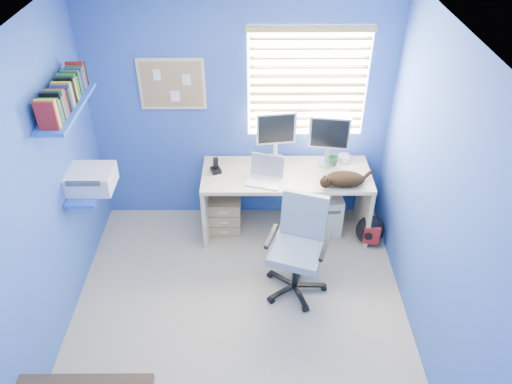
{
  "coord_description": "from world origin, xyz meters",
  "views": [
    {
      "loc": [
        0.13,
        -2.88,
        3.54
      ],
      "look_at": [
        0.15,
        0.65,
        0.95
      ],
      "focal_mm": 35.0,
      "sensor_mm": 36.0,
      "label": 1
    }
  ],
  "objects_px": {
    "desk": "(285,202)",
    "cat": "(345,179)",
    "laptop": "(264,172)",
    "office_chair": "(297,258)",
    "tower_pc": "(330,209)"
  },
  "relations": [
    {
      "from": "laptop",
      "to": "office_chair",
      "type": "relative_size",
      "value": 0.35
    },
    {
      "from": "tower_pc",
      "to": "laptop",
      "type": "bearing_deg",
      "value": -166.11
    },
    {
      "from": "cat",
      "to": "tower_pc",
      "type": "distance_m",
      "value": 0.65
    },
    {
      "from": "tower_pc",
      "to": "office_chair",
      "type": "xyz_separation_m",
      "value": [
        -0.42,
        -0.89,
        0.13
      ]
    },
    {
      "from": "tower_pc",
      "to": "office_chair",
      "type": "distance_m",
      "value": 1.0
    },
    {
      "from": "laptop",
      "to": "cat",
      "type": "distance_m",
      "value": 0.78
    },
    {
      "from": "desk",
      "to": "tower_pc",
      "type": "relative_size",
      "value": 3.76
    },
    {
      "from": "office_chair",
      "to": "desk",
      "type": "bearing_deg",
      "value": 94.82
    },
    {
      "from": "desk",
      "to": "laptop",
      "type": "distance_m",
      "value": 0.55
    },
    {
      "from": "cat",
      "to": "tower_pc",
      "type": "relative_size",
      "value": 0.86
    },
    {
      "from": "laptop",
      "to": "office_chair",
      "type": "bearing_deg",
      "value": -49.82
    },
    {
      "from": "desk",
      "to": "cat",
      "type": "bearing_deg",
      "value": -20.94
    },
    {
      "from": "laptop",
      "to": "cat",
      "type": "xyz_separation_m",
      "value": [
        0.77,
        -0.06,
        -0.04
      ]
    },
    {
      "from": "laptop",
      "to": "office_chair",
      "type": "xyz_separation_m",
      "value": [
        0.3,
        -0.67,
        -0.49
      ]
    },
    {
      "from": "laptop",
      "to": "tower_pc",
      "type": "relative_size",
      "value": 0.73
    }
  ]
}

